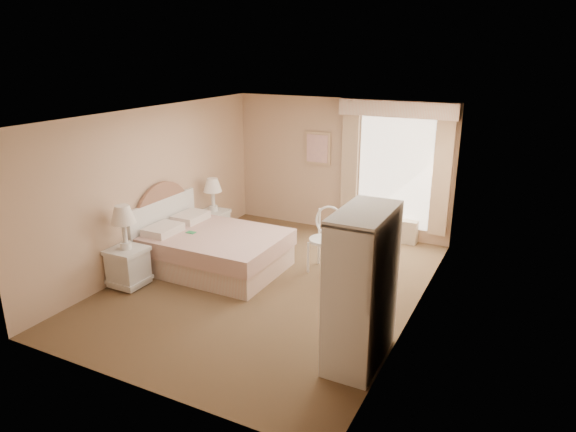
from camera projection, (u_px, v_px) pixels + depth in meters
The scene contains 9 objects.
room at pixel (269, 204), 7.24m from camera, with size 4.21×5.51×2.51m.
window at pixel (394, 168), 9.01m from camera, with size 2.05×0.22×2.51m.
framed_art at pixel (318, 148), 9.64m from camera, with size 0.52×0.04×0.62m.
bed at pixel (211, 248), 8.11m from camera, with size 2.08×1.58×1.40m.
nightstand_near at pixel (127, 257), 7.45m from camera, with size 0.50×0.50×1.22m.
nightstand_far at pixel (214, 217), 9.33m from camera, with size 0.46×0.46×1.13m.
round_table at pixel (358, 239), 8.07m from camera, with size 0.69×0.69×0.73m.
cafe_chair at pixel (327, 234), 7.99m from camera, with size 0.51×0.51×1.02m.
armoire at pixel (362, 300), 5.59m from camera, with size 0.53×1.06×1.76m.
Camera 1 is at (3.36, -6.07, 3.34)m, focal length 32.00 mm.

